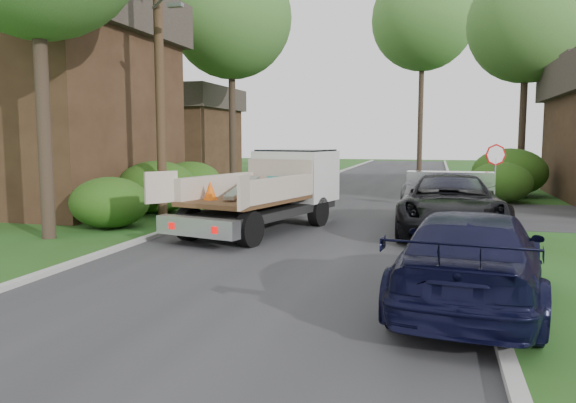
# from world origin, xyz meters

# --- Properties ---
(ground) EXTENTS (120.00, 120.00, 0.00)m
(ground) POSITION_xyz_m (0.00, 0.00, 0.00)
(ground) COLOR #244513
(ground) RESTS_ON ground
(road) EXTENTS (8.00, 90.00, 0.02)m
(road) POSITION_xyz_m (0.00, 10.00, 0.00)
(road) COLOR #28282B
(road) RESTS_ON ground
(curb_left) EXTENTS (0.20, 90.00, 0.12)m
(curb_left) POSITION_xyz_m (-4.10, 10.00, 0.06)
(curb_left) COLOR #9E9E99
(curb_left) RESTS_ON ground
(curb_right) EXTENTS (0.20, 90.00, 0.12)m
(curb_right) POSITION_xyz_m (4.10, 10.00, 0.06)
(curb_right) COLOR #9E9E99
(curb_right) RESTS_ON ground
(stop_sign) EXTENTS (0.71, 0.32, 2.48)m
(stop_sign) POSITION_xyz_m (5.20, 9.00, 1.78)
(stop_sign) COLOR slate
(stop_sign) RESTS_ON ground
(utility_pole) EXTENTS (2.42, 1.25, 10.00)m
(utility_pole) POSITION_xyz_m (-5.48, 4.98, 5.17)
(utility_pole) COLOR #382619
(utility_pole) RESTS_ON ground
(house_left_near) EXTENTS (9.72, 8.64, 8.40)m
(house_left_near) POSITION_xyz_m (-12.00, 7.00, 4.28)
(house_left_near) COLOR #362216
(house_left_near) RESTS_ON ground
(house_left_far) EXTENTS (7.56, 7.56, 6.00)m
(house_left_far) POSITION_xyz_m (-13.50, 22.00, 3.05)
(house_left_far) COLOR #362216
(house_left_far) RESTS_ON ground
(hedge_left_a) EXTENTS (2.34, 2.34, 1.53)m
(hedge_left_a) POSITION_xyz_m (-6.20, 3.00, 0.77)
(hedge_left_a) COLOR #1A3E0E
(hedge_left_a) RESTS_ON ground
(hedge_left_b) EXTENTS (2.86, 2.86, 1.87)m
(hedge_left_b) POSITION_xyz_m (-6.50, 6.50, 0.94)
(hedge_left_b) COLOR #1A3E0E
(hedge_left_b) RESTS_ON ground
(hedge_left_c) EXTENTS (2.60, 2.60, 1.70)m
(hedge_left_c) POSITION_xyz_m (-6.80, 10.00, 0.85)
(hedge_left_c) COLOR #1A3E0E
(hedge_left_c) RESTS_ON ground
(hedge_right_a) EXTENTS (2.60, 2.60, 1.70)m
(hedge_right_a) POSITION_xyz_m (5.80, 13.00, 0.85)
(hedge_right_a) COLOR #1A3E0E
(hedge_right_a) RESTS_ON ground
(hedge_right_b) EXTENTS (3.38, 3.38, 2.21)m
(hedge_right_b) POSITION_xyz_m (6.50, 16.00, 1.10)
(hedge_right_b) COLOR #1A3E0E
(hedge_right_b) RESTS_ON ground
(tree_left_far) EXTENTS (6.40, 6.40, 12.20)m
(tree_left_far) POSITION_xyz_m (-7.50, 17.00, 8.98)
(tree_left_far) COLOR #2D2119
(tree_left_far) RESTS_ON ground
(tree_right_far) EXTENTS (6.00, 6.00, 11.50)m
(tree_right_far) POSITION_xyz_m (7.50, 20.00, 8.48)
(tree_right_far) COLOR #2D2119
(tree_right_far) RESTS_ON ground
(tree_left_back) EXTENTS (6.00, 6.00, 12.00)m
(tree_left_back) POSITION_xyz_m (-14.00, 13.00, 8.98)
(tree_left_back) COLOR #2D2119
(tree_left_back) RESTS_ON ground
(tree_center_far) EXTENTS (7.20, 7.20, 14.60)m
(tree_center_far) POSITION_xyz_m (2.00, 30.00, 10.98)
(tree_center_far) COLOR #2D2119
(tree_center_far) RESTS_ON ground
(flatbed_truck) EXTENTS (4.00, 6.56, 2.32)m
(flatbed_truck) POSITION_xyz_m (-1.35, 4.31, 1.26)
(flatbed_truck) COLOR black
(flatbed_truck) RESTS_ON ground
(black_pickup) EXTENTS (2.98, 6.17, 1.69)m
(black_pickup) POSITION_xyz_m (3.60, 4.50, 0.85)
(black_pickup) COLOR black
(black_pickup) RESTS_ON ground
(navy_suv) EXTENTS (2.78, 5.54, 1.54)m
(navy_suv) POSITION_xyz_m (3.80, -2.50, 0.77)
(navy_suv) COLOR black
(navy_suv) RESTS_ON ground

